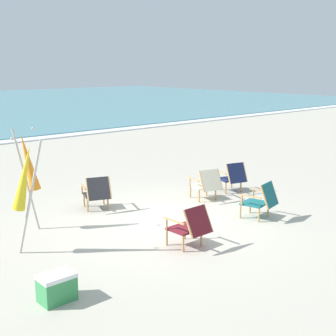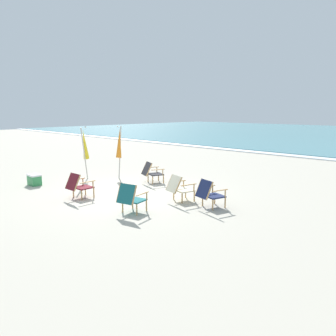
{
  "view_description": "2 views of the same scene",
  "coord_description": "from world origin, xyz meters",
  "px_view_note": "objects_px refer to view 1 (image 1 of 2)",
  "views": [
    {
      "loc": [
        -6.2,
        -7.18,
        3.23
      ],
      "look_at": [
        1.32,
        1.29,
        0.75
      ],
      "focal_mm": 50.0,
      "sensor_mm": 36.0,
      "label": 1
    },
    {
      "loc": [
        8.17,
        -6.56,
        2.68
      ],
      "look_at": [
        0.85,
        0.98,
        0.82
      ],
      "focal_mm": 35.0,
      "sensor_mm": 36.0,
      "label": 2
    }
  ],
  "objects_px": {
    "beach_chair_front_right": "(232,176)",
    "umbrella_furled_orange": "(28,163)",
    "beach_chair_mid_center": "(97,192)",
    "beach_chair_far_center": "(261,199)",
    "beach_chair_back_left": "(190,225)",
    "beach_chair_back_right": "(206,184)",
    "cooler_box": "(57,287)",
    "umbrella_furled_yellow": "(24,179)"
  },
  "relations": [
    {
      "from": "beach_chair_back_left",
      "to": "umbrella_furled_yellow",
      "type": "xyz_separation_m",
      "value": [
        -2.31,
        1.69,
        0.93
      ]
    },
    {
      "from": "umbrella_furled_yellow",
      "to": "cooler_box",
      "type": "xyz_separation_m",
      "value": [
        -0.46,
        -1.85,
        -1.15
      ]
    },
    {
      "from": "umbrella_furled_yellow",
      "to": "beach_chair_back_right",
      "type": "bearing_deg",
      "value": 2.84
    },
    {
      "from": "beach_chair_far_center",
      "to": "umbrella_furled_orange",
      "type": "relative_size",
      "value": 0.39
    },
    {
      "from": "beach_chair_back_left",
      "to": "cooler_box",
      "type": "relative_size",
      "value": 1.62
    },
    {
      "from": "beach_chair_far_center",
      "to": "cooler_box",
      "type": "xyz_separation_m",
      "value": [
        -5.06,
        -0.34,
        -0.23
      ]
    },
    {
      "from": "beach_chair_mid_center",
      "to": "umbrella_furled_yellow",
      "type": "xyz_separation_m",
      "value": [
        -2.31,
        -1.36,
        0.93
      ]
    },
    {
      "from": "beach_chair_back_right",
      "to": "umbrella_furled_orange",
      "type": "bearing_deg",
      "value": 166.97
    },
    {
      "from": "beach_chair_back_left",
      "to": "umbrella_furled_orange",
      "type": "bearing_deg",
      "value": 120.38
    },
    {
      "from": "beach_chair_front_right",
      "to": "umbrella_furled_yellow",
      "type": "distance_m",
      "value": 5.86
    },
    {
      "from": "beach_chair_mid_center",
      "to": "beach_chair_far_center",
      "type": "bearing_deg",
      "value": -51.46
    },
    {
      "from": "beach_chair_back_right",
      "to": "beach_chair_back_left",
      "type": "xyz_separation_m",
      "value": [
        -2.42,
        -1.92,
        0.0
      ]
    },
    {
      "from": "beach_chair_far_center",
      "to": "beach_chair_front_right",
      "type": "distance_m",
      "value": 2.17
    },
    {
      "from": "beach_chair_front_right",
      "to": "beach_chair_back_left",
      "type": "relative_size",
      "value": 1.06
    },
    {
      "from": "beach_chair_far_center",
      "to": "beach_chair_back_right",
      "type": "xyz_separation_m",
      "value": [
        0.13,
        1.75,
        -0.01
      ]
    },
    {
      "from": "beach_chair_back_right",
      "to": "beach_chair_back_left",
      "type": "height_order",
      "value": "beach_chair_back_left"
    },
    {
      "from": "umbrella_furled_orange",
      "to": "cooler_box",
      "type": "relative_size",
      "value": 4.26
    },
    {
      "from": "beach_chair_back_left",
      "to": "umbrella_furled_yellow",
      "type": "bearing_deg",
      "value": 143.86
    },
    {
      "from": "beach_chair_mid_center",
      "to": "umbrella_furled_yellow",
      "type": "distance_m",
      "value": 2.84
    },
    {
      "from": "beach_chair_back_right",
      "to": "beach_chair_back_left",
      "type": "relative_size",
      "value": 1.09
    },
    {
      "from": "beach_chair_back_left",
      "to": "beach_chair_far_center",
      "type": "bearing_deg",
      "value": 4.34
    },
    {
      "from": "beach_chair_front_right",
      "to": "umbrella_furled_orange",
      "type": "distance_m",
      "value": 5.31
    },
    {
      "from": "cooler_box",
      "to": "beach_chair_back_left",
      "type": "bearing_deg",
      "value": 3.38
    },
    {
      "from": "beach_chair_far_center",
      "to": "umbrella_furled_yellow",
      "type": "distance_m",
      "value": 4.93
    },
    {
      "from": "umbrella_furled_yellow",
      "to": "umbrella_furled_orange",
      "type": "xyz_separation_m",
      "value": [
        0.63,
        1.18,
        0.01
      ]
    },
    {
      "from": "beach_chair_mid_center",
      "to": "cooler_box",
      "type": "height_order",
      "value": "beach_chair_mid_center"
    },
    {
      "from": "beach_chair_far_center",
      "to": "beach_chair_back_right",
      "type": "bearing_deg",
      "value": 85.84
    },
    {
      "from": "umbrella_furled_yellow",
      "to": "beach_chair_front_right",
      "type": "bearing_deg",
      "value": 3.1
    },
    {
      "from": "cooler_box",
      "to": "beach_chair_far_center",
      "type": "bearing_deg",
      "value": 3.82
    },
    {
      "from": "beach_chair_far_center",
      "to": "beach_chair_front_right",
      "type": "relative_size",
      "value": 0.96
    },
    {
      "from": "beach_chair_mid_center",
      "to": "beach_chair_back_left",
      "type": "distance_m",
      "value": 3.05
    },
    {
      "from": "beach_chair_far_center",
      "to": "beach_chair_back_left",
      "type": "xyz_separation_m",
      "value": [
        -2.29,
        -0.17,
        -0.0
      ]
    },
    {
      "from": "beach_chair_mid_center",
      "to": "beach_chair_front_right",
      "type": "height_order",
      "value": "beach_chair_front_right"
    },
    {
      "from": "beach_chair_front_right",
      "to": "umbrella_furled_orange",
      "type": "relative_size",
      "value": 0.41
    },
    {
      "from": "beach_chair_front_right",
      "to": "cooler_box",
      "type": "relative_size",
      "value": 1.73
    },
    {
      "from": "beach_chair_back_right",
      "to": "beach_chair_front_right",
      "type": "height_order",
      "value": "beach_chair_front_right"
    },
    {
      "from": "beach_chair_mid_center",
      "to": "umbrella_furled_orange",
      "type": "relative_size",
      "value": 0.43
    },
    {
      "from": "beach_chair_back_right",
      "to": "umbrella_furled_orange",
      "type": "xyz_separation_m",
      "value": [
        -4.1,
        0.95,
        0.94
      ]
    },
    {
      "from": "beach_chair_mid_center",
      "to": "umbrella_furled_orange",
      "type": "xyz_separation_m",
      "value": [
        -1.69,
        -0.18,
        0.94
      ]
    },
    {
      "from": "beach_chair_mid_center",
      "to": "beach_chair_far_center",
      "type": "xyz_separation_m",
      "value": [
        2.29,
        -2.88,
        0.0
      ]
    },
    {
      "from": "beach_chair_front_right",
      "to": "umbrella_furled_orange",
      "type": "height_order",
      "value": "umbrella_furled_orange"
    },
    {
      "from": "beach_chair_back_right",
      "to": "beach_chair_front_right",
      "type": "distance_m",
      "value": 1.05
    }
  ]
}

